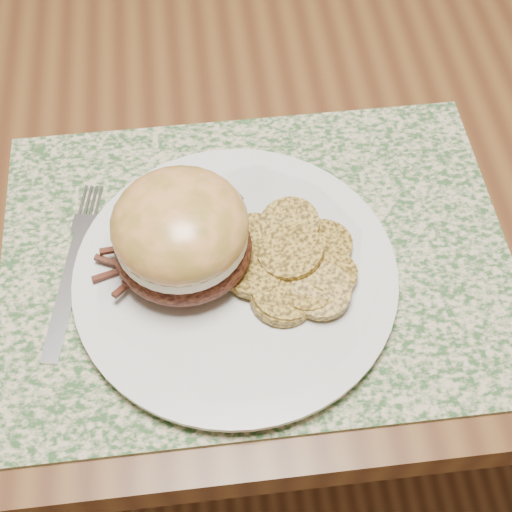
{
  "coord_description": "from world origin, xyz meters",
  "views": [
    {
      "loc": [
        -0.14,
        -0.59,
        1.28
      ],
      "look_at": [
        -0.11,
        -0.28,
        0.79
      ],
      "focal_mm": 50.0,
      "sensor_mm": 36.0,
      "label": 1
    }
  ],
  "objects_px": {
    "fork": "(74,267)",
    "dinner_plate": "(236,277)",
    "dining_table": "(318,107)",
    "pork_sandwich": "(181,235)"
  },
  "relations": [
    {
      "from": "fork",
      "to": "dinner_plate",
      "type": "bearing_deg",
      "value": -1.12
    },
    {
      "from": "dining_table",
      "to": "pork_sandwich",
      "type": "bearing_deg",
      "value": -121.93
    },
    {
      "from": "dining_table",
      "to": "pork_sandwich",
      "type": "xyz_separation_m",
      "value": [
        -0.17,
        -0.26,
        0.14
      ]
    },
    {
      "from": "dining_table",
      "to": "fork",
      "type": "relative_size",
      "value": 8.25
    },
    {
      "from": "dinner_plate",
      "to": "pork_sandwich",
      "type": "height_order",
      "value": "pork_sandwich"
    },
    {
      "from": "pork_sandwich",
      "to": "fork",
      "type": "height_order",
      "value": "pork_sandwich"
    },
    {
      "from": "dining_table",
      "to": "pork_sandwich",
      "type": "height_order",
      "value": "pork_sandwich"
    },
    {
      "from": "dinner_plate",
      "to": "fork",
      "type": "height_order",
      "value": "dinner_plate"
    },
    {
      "from": "dinner_plate",
      "to": "pork_sandwich",
      "type": "xyz_separation_m",
      "value": [
        -0.04,
        0.01,
        0.05
      ]
    },
    {
      "from": "dining_table",
      "to": "fork",
      "type": "bearing_deg",
      "value": -136.57
    }
  ]
}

